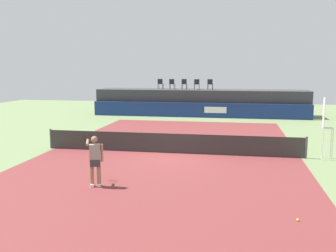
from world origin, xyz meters
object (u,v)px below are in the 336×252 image
(spectator_chair_center, at_px, (184,84))
(tennis_ball, at_px, (298,220))
(spectator_chair_far_left, at_px, (160,83))
(umpire_chair, at_px, (325,124))
(net_post_near, at_px, (51,139))
(tennis_player, at_px, (95,159))
(spectator_chair_far_right, at_px, (210,84))
(spectator_chair_left, at_px, (172,84))
(spectator_chair_right, at_px, (197,84))
(net_post_far, at_px, (306,148))

(spectator_chair_center, distance_m, tennis_ball, 23.99)
(spectator_chair_far_left, xyz_separation_m, tennis_ball, (8.33, -22.97, -2.66))
(spectator_chair_far_left, bearing_deg, umpire_chair, -55.62)
(net_post_near, height_order, tennis_player, tennis_player)
(spectator_chair_far_right, relative_size, umpire_chair, 0.32)
(spectator_chair_center, bearing_deg, tennis_player, -90.59)
(spectator_chair_far_right, distance_m, tennis_player, 21.19)
(tennis_player, bearing_deg, spectator_chair_left, 92.28)
(spectator_chair_right, relative_size, net_post_far, 0.89)
(spectator_chair_far_right, bearing_deg, net_post_far, -70.60)
(net_post_near, bearing_deg, spectator_chair_center, 73.04)
(net_post_far, bearing_deg, umpire_chair, 0.50)
(spectator_chair_center, relative_size, net_post_far, 0.89)
(spectator_chair_right, distance_m, net_post_far, 16.71)
(spectator_chair_left, relative_size, net_post_near, 0.89)
(spectator_chair_right, xyz_separation_m, net_post_near, (-5.84, -15.22, -2.19))
(spectator_chair_right, relative_size, umpire_chair, 0.32)
(spectator_chair_right, xyz_separation_m, tennis_ball, (5.09, -22.75, -2.66))
(spectator_chair_center, bearing_deg, umpire_chair, -61.38)
(spectator_chair_far_left, height_order, spectator_chair_far_right, same)
(spectator_chair_far_right, xyz_separation_m, tennis_ball, (3.96, -22.94, -2.66))
(spectator_chair_center, xyz_separation_m, spectator_chair_far_right, (2.26, -0.08, 0.00))
(spectator_chair_far_left, distance_m, net_post_near, 15.80)
(spectator_chair_right, height_order, tennis_player, spectator_chair_right)
(net_post_near, xyz_separation_m, net_post_far, (12.40, 0.00, 0.00))
(net_post_far, relative_size, tennis_player, 0.56)
(spectator_chair_left, height_order, spectator_chair_far_right, same)
(tennis_ball, bearing_deg, tennis_player, 163.08)
(spectator_chair_left, height_order, net_post_near, spectator_chair_left)
(spectator_chair_center, distance_m, spectator_chair_far_right, 2.26)
(spectator_chair_right, relative_size, tennis_ball, 13.06)
(umpire_chair, height_order, net_post_far, umpire_chair)
(spectator_chair_center, bearing_deg, spectator_chair_left, -168.86)
(spectator_chair_left, height_order, spectator_chair_center, same)
(spectator_chair_far_left, relative_size, tennis_player, 0.50)
(net_post_near, distance_m, net_post_far, 12.40)
(net_post_near, bearing_deg, spectator_chair_far_left, 80.42)
(spectator_chair_far_left, relative_size, spectator_chair_right, 1.00)
(spectator_chair_far_left, relative_size, tennis_ball, 13.06)
(net_post_near, bearing_deg, spectator_chair_right, 68.99)
(spectator_chair_far_right, relative_size, tennis_player, 0.50)
(spectator_chair_left, distance_m, tennis_ball, 24.08)
(net_post_far, xyz_separation_m, tennis_player, (-7.90, -5.58, 0.46))
(spectator_chair_right, height_order, net_post_far, spectator_chair_right)
(spectator_chair_far_left, height_order, spectator_chair_left, same)
(spectator_chair_far_left, distance_m, umpire_chair, 18.72)
(spectator_chair_right, bearing_deg, spectator_chair_far_right, 9.12)
(spectator_chair_left, relative_size, spectator_chair_far_right, 1.00)
(spectator_chair_left, bearing_deg, spectator_chair_right, -1.40)
(spectator_chair_far_right, relative_size, tennis_ball, 13.06)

